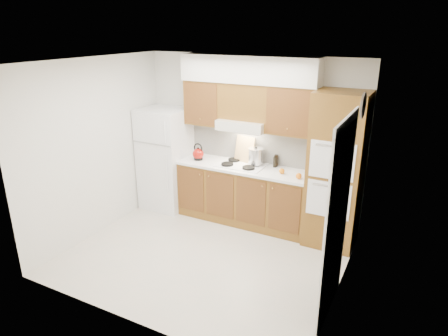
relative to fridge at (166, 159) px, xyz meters
name	(u,v)px	position (x,y,z in m)	size (l,w,h in m)	color
floor	(205,255)	(1.41, -1.14, -0.86)	(3.60, 3.60, 0.00)	beige
ceiling	(201,62)	(1.41, -1.14, 1.74)	(3.60, 3.60, 0.00)	white
wall_back	(250,139)	(1.41, 0.36, 0.44)	(3.60, 0.02, 2.60)	silver
wall_left	(97,148)	(-0.40, -1.14, 0.44)	(0.02, 3.00, 2.60)	silver
wall_right	(347,192)	(3.21, -1.14, 0.44)	(0.02, 3.00, 2.60)	silver
fridge	(166,159)	(0.00, 0.00, 0.00)	(0.75, 0.72, 1.72)	white
base_cabinets	(243,195)	(1.43, 0.06, -0.41)	(2.11, 0.60, 0.90)	brown
countertop	(243,167)	(1.43, 0.05, 0.06)	(2.13, 0.62, 0.04)	white
backsplash	(251,144)	(1.43, 0.34, 0.36)	(2.11, 0.03, 0.56)	white
oven_cabinet	(336,171)	(2.85, 0.03, 0.24)	(0.70, 0.65, 2.20)	brown
upper_cab_left	(206,102)	(0.69, 0.19, 0.99)	(0.63, 0.33, 0.70)	brown
upper_cab_right	(292,111)	(2.12, 0.19, 0.99)	(0.73, 0.33, 0.70)	brown
range_hood	(243,125)	(1.38, 0.13, 0.71)	(0.75, 0.45, 0.15)	silver
upper_cab_over_hood	(245,101)	(1.38, 0.19, 1.06)	(0.75, 0.33, 0.55)	brown
soffit	(249,69)	(1.43, 0.18, 1.54)	(2.13, 0.36, 0.40)	silver
cooktop	(241,165)	(1.38, 0.07, 0.09)	(0.74, 0.50, 0.01)	white
doorway	(337,226)	(3.19, -1.49, 0.19)	(0.02, 0.90, 2.10)	black
wall_clock	(363,105)	(3.19, -0.59, 1.29)	(0.30, 0.30, 0.02)	#3F3833
kettle	(198,154)	(0.65, -0.01, 0.18)	(0.18, 0.18, 0.18)	#99110B
cutting_board	(245,150)	(1.36, 0.24, 0.28)	(0.33, 0.02, 0.45)	tan
stock_pot	(256,156)	(1.58, 0.17, 0.23)	(0.23, 0.23, 0.24)	silver
condiment_a	(276,161)	(1.88, 0.27, 0.18)	(0.05, 0.05, 0.19)	black
condiment_b	(275,162)	(1.88, 0.22, 0.16)	(0.05, 0.05, 0.16)	black
condiment_c	(275,161)	(1.86, 0.31, 0.16)	(0.05, 0.05, 0.16)	black
orange_near	(299,176)	(2.36, -0.08, 0.12)	(0.09, 0.09, 0.09)	#FF9A0D
orange_far	(282,171)	(2.07, 0.00, 0.12)	(0.08, 0.08, 0.08)	orange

